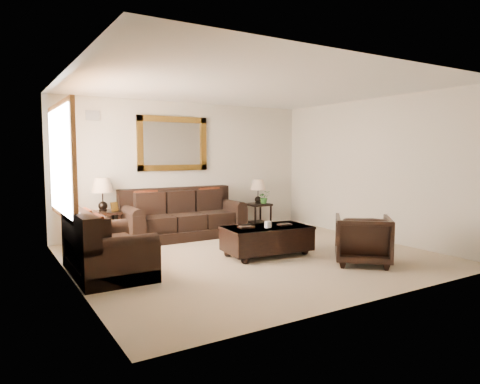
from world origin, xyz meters
TOP-DOWN VIEW (x-y plane):
  - room at (0.00, 0.00)m, footprint 5.51×5.01m
  - window at (-2.70, 0.90)m, footprint 0.07×1.96m
  - mirror at (-0.33, 2.47)m, footprint 1.50×0.06m
  - air_vent at (-1.90, 2.48)m, footprint 0.25×0.02m
  - sofa at (-0.33, 2.04)m, footprint 2.35×1.02m
  - loveseat at (-2.32, 0.18)m, footprint 0.94×1.59m
  - end_table_left at (-1.83, 2.18)m, footprint 0.55×0.55m
  - end_table_right at (1.58, 2.22)m, footprint 0.49×0.49m
  - coffee_table at (0.22, -0.10)m, footprint 1.46×0.88m
  - armchair at (1.15, -1.28)m, footprint 1.07×1.07m
  - potted_plant at (1.69, 2.13)m, footprint 0.33×0.35m

SIDE VIEW (x-z plane):
  - coffee_table at x=0.22m, z-range 0.00..0.59m
  - loveseat at x=-2.32m, z-range -0.12..0.78m
  - sofa at x=-0.33m, z-range -0.13..0.83m
  - armchair at x=1.15m, z-range 0.00..0.81m
  - potted_plant at x=1.69m, z-range 0.53..0.75m
  - end_table_right at x=1.58m, z-range 0.16..1.23m
  - end_table_left at x=-1.83m, z-range 0.18..1.39m
  - room at x=0.00m, z-range 0.00..2.71m
  - window at x=-2.70m, z-range 0.72..2.38m
  - mirror at x=-0.33m, z-range 1.30..2.40m
  - air_vent at x=-1.90m, z-range 2.26..2.44m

